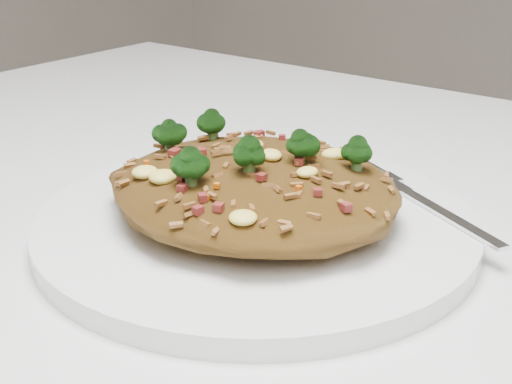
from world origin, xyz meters
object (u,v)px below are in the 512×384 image
dining_table (355,365)px  plate (256,223)px  fried_rice (256,176)px  fork (425,203)px

dining_table → plate: 0.12m
plate → fried_rice: size_ratio=1.48×
dining_table → plate: (-0.06, -0.03, 0.10)m
dining_table → fork: bearing=72.3°
plate → fork: (0.08, 0.08, 0.01)m
fork → dining_table: bearing=-80.1°
plate → fried_rice: fried_rice is taller
dining_table → fried_rice: bearing=-157.3°
fried_rice → fork: bearing=44.1°
fork → plate: bearing=-108.2°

